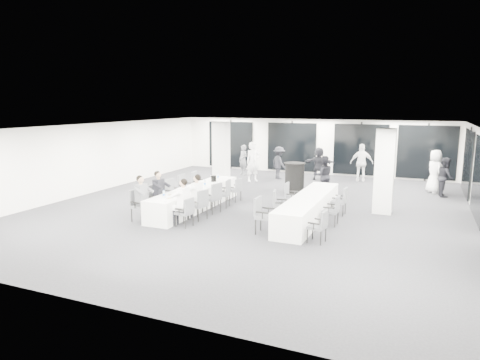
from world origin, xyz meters
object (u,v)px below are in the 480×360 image
(chair_main_left_second, at_px, (156,197))
(chair_main_right_near, at_px, (186,210))
(chair_main_right_mid, at_px, (214,196))
(standing_guest_b, at_px, (324,173))
(chair_main_left_mid, at_px, (172,191))
(chair_main_right_far, at_px, (236,188))
(standing_guest_d, at_px, (362,160))
(chair_side_left_far, at_px, (291,195))
(banquet_table_main, at_px, (196,198))
(chair_main_left_far, at_px, (198,182))
(standing_guest_h, at_px, (446,174))
(chair_side_left_mid, at_px, (279,204))
(standing_guest_g, at_px, (243,158))
(standing_guest_a, at_px, (253,159))
(ice_bucket_far, at_px, (214,178))
(chair_main_left_near, at_px, (139,203))
(chair_side_right_far, at_px, (341,199))
(chair_side_left_near, at_px, (262,213))
(chair_main_left_fourth, at_px, (185,186))
(standing_guest_c, at_px, (279,161))
(chair_main_right_fourth, at_px, (224,192))
(chair_side_right_near, at_px, (320,224))
(cocktail_table, at_px, (295,178))
(chair_main_right_second, at_px, (200,203))
(standing_guest_e, at_px, (435,169))
(ice_bucket_near, at_px, (183,189))
(standing_guest_f, at_px, (319,161))
(chair_side_right_mid, at_px, (333,209))
(banquet_table_side, at_px, (309,208))

(chair_main_left_second, relative_size, chair_main_right_near, 1.12)
(chair_main_right_mid, relative_size, standing_guest_b, 0.57)
(chair_main_left_second, bearing_deg, chair_main_left_mid, -176.89)
(chair_main_right_near, bearing_deg, chair_main_right_far, 9.08)
(standing_guest_d, bearing_deg, chair_side_left_far, 69.29)
(banquet_table_main, xyz_separation_m, chair_main_left_second, (-0.84, -1.13, 0.18))
(chair_main_left_far, xyz_separation_m, standing_guest_h, (8.83, 3.86, 0.30))
(chair_side_left_mid, relative_size, standing_guest_g, 0.54)
(standing_guest_a, bearing_deg, ice_bucket_far, -131.80)
(chair_main_left_near, xyz_separation_m, chair_side_right_far, (5.60, 3.19, -0.05))
(chair_main_right_near, height_order, chair_side_left_near, chair_side_left_near)
(standing_guest_d, bearing_deg, chair_side_right_far, 83.38)
(banquet_table_main, height_order, standing_guest_b, standing_guest_b)
(chair_main_left_fourth, height_order, standing_guest_h, standing_guest_h)
(chair_main_right_far, distance_m, standing_guest_h, 8.21)
(chair_main_right_near, bearing_deg, standing_guest_c, 9.20)
(chair_main_right_fourth, bearing_deg, standing_guest_h, -63.84)
(standing_guest_a, bearing_deg, chair_side_right_near, -101.78)
(cocktail_table, xyz_separation_m, chair_side_right_near, (2.38, -5.94, -0.13))
(chair_main_left_near, xyz_separation_m, standing_guest_g, (-0.40, 9.29, 0.30))
(chair_main_right_second, bearing_deg, standing_guest_e, -29.12)
(standing_guest_d, height_order, standing_guest_g, standing_guest_d)
(chair_main_left_near, xyz_separation_m, chair_side_left_near, (3.93, 0.32, 0.02))
(chair_main_left_near, xyz_separation_m, ice_bucket_near, (0.90, 1.15, 0.30))
(banquet_table_main, distance_m, standing_guest_e, 9.83)
(chair_main_left_fourth, distance_m, standing_guest_d, 8.79)
(chair_main_right_near, height_order, standing_guest_h, standing_guest_h)
(cocktail_table, distance_m, chair_main_left_fourth, 4.56)
(ice_bucket_near, bearing_deg, chair_side_left_near, -15.33)
(standing_guest_c, relative_size, standing_guest_f, 1.00)
(chair_main_left_fourth, distance_m, standing_guest_h, 10.06)
(chair_main_left_second, distance_m, standing_guest_e, 11.19)
(chair_main_left_far, height_order, chair_main_right_mid, chair_main_right_mid)
(chair_main_right_second, distance_m, standing_guest_h, 9.88)
(standing_guest_c, xyz_separation_m, standing_guest_h, (7.19, -1.23, -0.01))
(chair_main_right_far, relative_size, standing_guest_e, 0.43)
(chair_side_right_near, bearing_deg, chair_side_right_mid, 8.14)
(standing_guest_b, relative_size, standing_guest_d, 0.89)
(cocktail_table, distance_m, standing_guest_d, 4.32)
(cocktail_table, distance_m, chair_main_right_near, 6.21)
(standing_guest_f, distance_m, standing_guest_h, 5.65)
(standing_guest_a, relative_size, standing_guest_e, 1.05)
(chair_main_right_fourth, bearing_deg, standing_guest_c, -8.51)
(chair_main_left_second, height_order, standing_guest_c, standing_guest_c)
(banquet_table_side, height_order, standing_guest_h, standing_guest_h)
(ice_bucket_near, bearing_deg, chair_main_left_mid, 139.59)
(chair_side_left_far, relative_size, standing_guest_b, 0.54)
(chair_side_right_mid, height_order, standing_guest_e, standing_guest_e)
(chair_main_left_second, bearing_deg, standing_guest_b, 142.67)
(chair_main_left_second, distance_m, standing_guest_c, 8.10)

